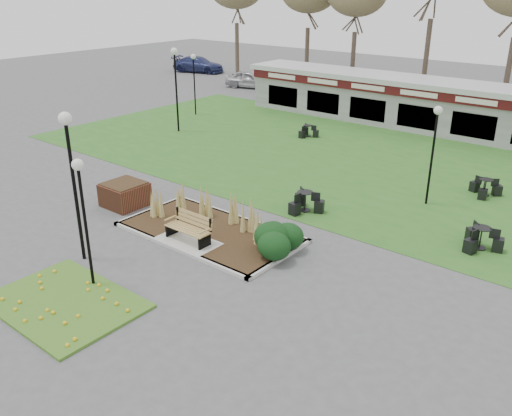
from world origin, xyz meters
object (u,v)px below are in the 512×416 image
Objects in this scene: lamp_post_near_right at (70,155)px; bistro_set_b at (308,133)px; park_bench at (190,227)px; lamp_post_near_left at (82,196)px; car_silver at (250,79)px; car_black at (331,81)px; lamp_post_mid_left at (175,71)px; car_blue at (198,64)px; lamp_post_far_left at (194,71)px; bistro_set_c at (480,241)px; bistro_set_d at (485,190)px; brick_planter at (125,194)px; lamp_post_mid_right at (435,134)px; bistro_set_a at (305,204)px; food_pavilion at (428,105)px.

bistro_set_b is (-2.67, 16.74, -3.24)m from lamp_post_near_right.
park_bench is 4.37m from lamp_post_near_left.
bistro_set_b is 15.66m from car_silver.
car_black is (5.80, 3.22, 0.04)m from car_silver.
car_black reaches higher than park_bench.
car_blue is (-14.88, 16.76, -2.76)m from lamp_post_mid_left.
lamp_post_far_left is 9.24m from bistro_set_b.
lamp_post_near_left is 32.42m from car_black.
bistro_set_c reaches higher than bistro_set_d.
brick_planter is at bearing -155.92° from car_blue.
lamp_post_mid_left is at bearing -58.51° from lamp_post_far_left.
lamp_post_mid_right is 5.60m from bistro_set_a.
lamp_post_mid_left is (-6.72, 9.24, 3.01)m from brick_planter.
car_silver is (-23.12, 12.74, 0.45)m from bistro_set_d.
bistro_set_b is at bearing 99.06° from lamp_post_near_right.
lamp_post_mid_left is (-10.91, 13.74, 0.66)m from lamp_post_near_left.
car_black is at bearing 137.35° from bistro_set_d.
food_pavilion is at bearing 113.06° from lamp_post_mid_right.
food_pavilion reaches higher than brick_planter.
lamp_post_mid_right reaches higher than bistro_set_a.
food_pavilion is at bearing 52.52° from bistro_set_b.
bistro_set_a is 0.35× the size of car_silver.
lamp_post_near_right reaches higher than brick_planter.
brick_planter is 0.38× the size of lamp_post_mid_right.
lamp_post_mid_right is at bearing -16.21° from lamp_post_far_left.
lamp_post_near_right reaches higher than lamp_post_mid_right.
lamp_post_near_right is at bearing -120.49° from lamp_post_mid_right.
bistro_set_c is 0.30× the size of car_black.
car_blue reaches higher than brick_planter.
bistro_set_b is at bearing 164.44° from bistro_set_d.
lamp_post_near_left is 12.68m from bistro_set_c.
food_pavilion is (0.00, 19.71, 0.89)m from park_bench.
car_silver is (-16.59, 27.28, -2.12)m from lamp_post_near_left.
bistro_set_c is at bearing -33.18° from bistro_set_b.
bistro_set_a is at bearing 73.07° from park_bench.
car_blue is at bearing 153.72° from bistro_set_d.
bistro_set_d is (19.71, -2.90, -2.60)m from lamp_post_far_left.
car_blue is at bearing 130.21° from lamp_post_near_left.
bistro_set_b is at bearing 123.40° from bistro_set_a.
park_bench reaches higher than bistro_set_c.
bistro_set_b is (-5.97, 9.06, -0.04)m from bistro_set_a.
brick_planter is 0.36× the size of car_silver.
lamp_post_far_left is 22.74m from bistro_set_c.
park_bench is 0.43× the size of lamp_post_far_left.
lamp_post_near_left reaches higher than bistro_set_c.
car_silver is at bearing 119.45° from lamp_post_near_right.
lamp_post_near_left is (-0.21, -23.46, 1.35)m from food_pavilion.
bistro_set_c is at bearing 42.12° from lamp_post_near_right.
lamp_post_far_left is (-8.99, 12.94, 2.38)m from brick_planter.
lamp_post_mid_left is at bearing 174.29° from lamp_post_mid_right.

